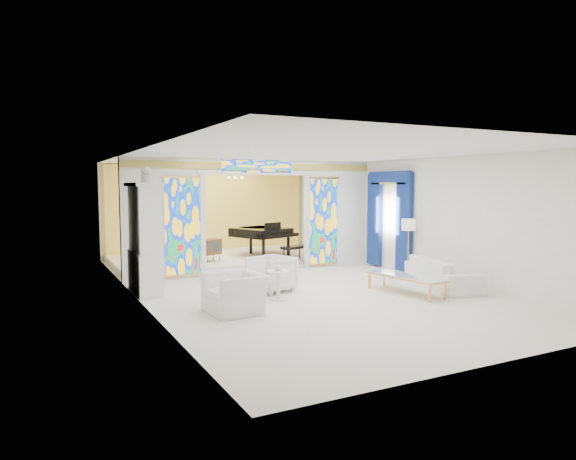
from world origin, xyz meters
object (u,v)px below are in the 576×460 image
china_cabinet (145,239)px  sofa (442,273)px  coffee_table (406,277)px  grand_piano (262,232)px  armchair_left (235,293)px  armchair_right (271,274)px  tv_console (211,247)px

china_cabinet → sofa: size_ratio=1.21×
coffee_table → grand_piano: bearing=97.5°
armchair_left → sofa: bearing=86.7°
armchair_left → grand_piano: (3.05, 5.65, 0.52)m
armchair_right → china_cabinet: bearing=-131.8°
coffee_table → china_cabinet: bearing=151.7°
coffee_table → armchair_right: bearing=147.9°
armchair_left → coffee_table: armchair_left is taller
grand_piano → tv_console: (-1.82, -0.53, -0.29)m
sofa → coffee_table: size_ratio=1.20×
sofa → grand_piano: (-2.00, 5.62, 0.55)m
china_cabinet → armchair_left: (1.12, -2.48, -0.81)m
china_cabinet → sofa: china_cabinet is taller
armchair_right → coffee_table: 2.89m
armchair_left → sofa: (5.04, 0.03, -0.03)m
china_cabinet → armchair_left: bearing=-65.7°
armchair_left → armchair_right: 1.93m
tv_console → armchair_right: bearing=-109.6°
china_cabinet → tv_console: bearing=48.4°
armchair_right → armchair_left: bearing=-62.5°
china_cabinet → grand_piano: china_cabinet is taller
sofa → grand_piano: size_ratio=0.78×
china_cabinet → grand_piano: 5.24m
china_cabinet → armchair_right: (2.49, -1.12, -0.78)m
armchair_left → armchair_right: bearing=131.5°
coffee_table → tv_console: (-2.59, 5.29, 0.21)m
armchair_left → coffee_table: size_ratio=0.58×
china_cabinet → coffee_table: bearing=-28.3°
china_cabinet → coffee_table: (4.93, -2.66, -0.80)m
sofa → coffee_table: bearing=116.0°
coffee_table → sofa: bearing=9.2°
sofa → coffee_table: 1.25m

